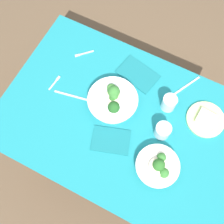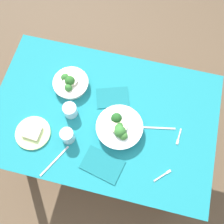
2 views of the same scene
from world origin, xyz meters
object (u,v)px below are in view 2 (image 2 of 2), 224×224
(napkin_folded_lower, at_px, (113,98))
(water_glass_side, at_px, (68,136))
(broccoli_bowl_near, at_px, (70,83))
(table_knife_left, at_px, (158,127))
(water_glass_center, at_px, (70,110))
(fork_by_near_bowl, at_px, (163,175))
(table_knife_right, at_px, (55,161))
(bread_side_plate, at_px, (33,133))
(fork_by_far_bowl, at_px, (179,137))
(broccoli_bowl_far, at_px, (119,128))
(napkin_folded_upper, at_px, (102,165))

(napkin_folded_lower, bearing_deg, water_glass_side, 59.18)
(broccoli_bowl_near, relative_size, napkin_folded_lower, 1.11)
(table_knife_left, bearing_deg, water_glass_center, 172.65)
(fork_by_near_bowl, xyz_separation_m, table_knife_right, (0.59, 0.07, -0.00))
(bread_side_plate, height_order, water_glass_center, water_glass_center)
(fork_by_far_bowl, bearing_deg, broccoli_bowl_far, -78.53)
(fork_by_far_bowl, bearing_deg, bread_side_plate, -72.70)
(table_knife_left, xyz_separation_m, napkin_folded_upper, (0.25, 0.28, 0.00))
(bread_side_plate, relative_size, water_glass_center, 2.50)
(broccoli_bowl_far, distance_m, water_glass_side, 0.29)
(fork_by_far_bowl, xyz_separation_m, table_knife_left, (0.13, -0.03, -0.00))
(water_glass_center, height_order, table_knife_left, water_glass_center)
(water_glass_side, bearing_deg, bread_side_plate, 5.58)
(napkin_folded_upper, distance_m, napkin_folded_lower, 0.41)
(napkin_folded_upper, relative_size, napkin_folded_lower, 1.13)
(fork_by_far_bowl, relative_size, napkin_folded_lower, 0.51)
(broccoli_bowl_far, xyz_separation_m, napkin_folded_lower, (0.08, -0.19, -0.03))
(bread_side_plate, bearing_deg, table_knife_left, -163.43)
(broccoli_bowl_near, xyz_separation_m, fork_by_far_bowl, (-0.68, 0.17, -0.03))
(broccoli_bowl_near, relative_size, napkin_folded_upper, 0.98)
(napkin_folded_upper, bearing_deg, broccoli_bowl_far, -101.47)
(fork_by_near_bowl, bearing_deg, napkin_folded_lower, 89.35)
(broccoli_bowl_far, relative_size, water_glass_center, 3.29)
(water_glass_side, xyz_separation_m, napkin_folded_upper, (-0.22, 0.10, -0.04))
(table_knife_right, relative_size, napkin_folded_upper, 1.00)
(water_glass_side, bearing_deg, napkin_folded_lower, -120.82)
(water_glass_center, xyz_separation_m, napkin_folded_lower, (-0.21, -0.15, -0.04))
(broccoli_bowl_near, distance_m, napkin_folded_lower, 0.27)
(water_glass_side, bearing_deg, fork_by_far_bowl, -165.80)
(bread_side_plate, bearing_deg, broccoli_bowl_far, -163.91)
(bread_side_plate, height_order, water_glass_side, water_glass_side)
(bread_side_plate, relative_size, napkin_folded_upper, 0.92)
(bread_side_plate, distance_m, water_glass_side, 0.21)
(fork_by_far_bowl, bearing_deg, napkin_folded_lower, -104.43)
(water_glass_center, relative_size, napkin_folded_lower, 0.42)
(broccoli_bowl_near, height_order, water_glass_center, broccoli_bowl_near)
(table_knife_right, bearing_deg, napkin_folded_upper, -53.33)
(broccoli_bowl_near, bearing_deg, water_glass_center, 106.72)
(bread_side_plate, xyz_separation_m, table_knife_left, (-0.68, -0.20, -0.01))
(napkin_folded_lower, bearing_deg, table_knife_left, 157.77)
(napkin_folded_lower, bearing_deg, bread_side_plate, 39.95)
(table_knife_left, height_order, table_knife_right, same)
(table_knife_right, bearing_deg, table_knife_left, -30.21)
(table_knife_right, height_order, napkin_folded_lower, napkin_folded_lower)
(broccoli_bowl_far, distance_m, napkin_folded_upper, 0.22)
(fork_by_near_bowl, relative_size, table_knife_right, 0.40)
(broccoli_bowl_near, xyz_separation_m, bread_side_plate, (0.12, 0.34, -0.02))
(water_glass_center, height_order, water_glass_side, water_glass_side)
(water_glass_center, distance_m, napkin_folded_lower, 0.26)
(broccoli_bowl_far, bearing_deg, table_knife_left, -162.37)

